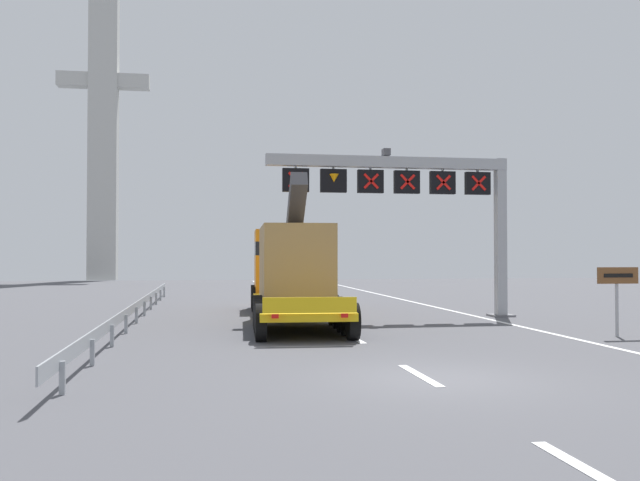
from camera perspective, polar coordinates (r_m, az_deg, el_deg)
ground at (r=14.24m, az=9.90°, el=-11.34°), size 112.00×112.00×0.00m
lane_markings at (r=36.52m, az=-2.51°, el=-5.16°), size 0.20×60.47×0.01m
edge_line_right at (r=27.57m, az=13.86°, el=-6.40°), size 0.20×63.00×0.01m
overhead_lane_gantry at (r=27.70m, az=8.05°, el=4.34°), size 10.10×0.90×6.75m
heavy_haul_truck_yellow at (r=27.29m, az=-2.58°, el=-2.31°), size 3.62×14.16×5.30m
tourist_info_sign_brown at (r=22.81m, az=23.63°, el=-3.38°), size 1.35×0.15×2.13m
guardrail_left at (r=27.52m, az=-14.88°, el=-5.24°), size 0.13×32.18×0.76m
bridge_pylon_distant at (r=73.20m, az=-17.66°, el=9.94°), size 9.00×2.00×32.45m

